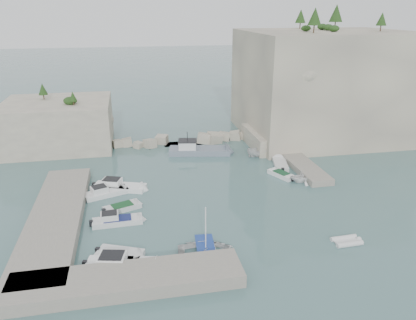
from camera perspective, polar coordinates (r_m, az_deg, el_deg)
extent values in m
plane|color=slate|center=(45.24, 1.48, -6.19)|extent=(400.00, 400.00, 0.00)
cube|color=beige|center=(71.09, 15.99, 10.19)|extent=(26.00, 22.00, 17.00)
cube|color=beige|center=(64.35, 9.34, 3.02)|extent=(8.00, 10.00, 2.50)
cube|color=beige|center=(67.47, -20.28, 4.81)|extent=(16.00, 14.00, 7.00)
cube|color=#9E9689|center=(43.94, -20.60, -7.67)|extent=(5.00, 24.00, 1.10)
cube|color=#9E9689|center=(33.42, -11.19, -16.26)|extent=(18.00, 4.00, 1.10)
cube|color=#9E9689|center=(57.81, 12.46, -0.13)|extent=(3.00, 16.00, 0.80)
cube|color=beige|center=(64.95, -3.61, 2.91)|extent=(28.00, 3.00, 1.40)
imported|color=silver|center=(36.93, -0.33, -12.90)|extent=(5.17, 3.90, 1.01)
imported|color=white|center=(52.08, 13.06, -3.01)|extent=(3.32, 2.91, 1.67)
imported|color=silver|center=(59.82, 7.43, 0.49)|extent=(4.23, 1.69, 1.62)
cylinder|color=white|center=(35.56, -0.33, -9.39)|extent=(0.10, 0.10, 4.20)
cone|color=#1E4219|center=(63.41, 14.82, 18.96)|extent=(1.96, 1.96, 2.45)
cone|color=#1E4219|center=(75.03, 17.60, 19.10)|extent=(2.24, 2.24, 2.80)
cone|color=#1E4219|center=(71.04, 23.27, 17.77)|extent=(1.57, 1.57, 1.96)
cone|color=#1E4219|center=(75.58, 12.91, 19.13)|extent=(1.79, 1.79, 2.24)
cone|color=#1E4219|center=(68.66, -22.24, 9.23)|extent=(1.40, 1.40, 1.75)
cone|color=#1E4219|center=(63.07, -18.48, 8.50)|extent=(1.12, 1.12, 1.40)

